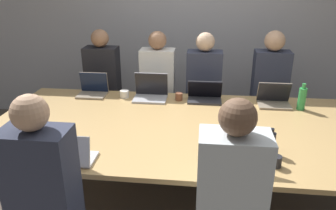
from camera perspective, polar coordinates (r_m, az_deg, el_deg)
ground_plane at (r=3.33m, az=2.90°, el=-15.58°), size 24.00×24.00×0.00m
curtain_wall at (r=4.62m, az=4.86°, el=14.02°), size 12.00×0.06×2.80m
conference_table at (r=2.95m, az=3.16°, el=-4.43°), size 3.54×1.68×0.77m
laptop_near_midright at (r=2.37m, az=11.76°, el=-8.52°), size 0.36×0.27×0.27m
cup_near_midright at (r=2.44m, az=18.28°, el=-9.30°), size 0.08×0.08×0.08m
bottle_near_midright at (r=2.57m, az=17.44°, el=-6.29°), size 0.07×0.07×0.20m
laptop_far_center at (r=3.50m, az=6.40°, el=1.77°), size 0.36×0.22×0.22m
person_far_center at (r=3.89m, az=6.13°, el=1.74°), size 0.40×0.24×1.43m
cup_far_center at (r=3.50m, az=1.92°, el=1.47°), size 0.08×0.08×0.08m
laptop_near_left at (r=2.45m, az=-16.71°, el=-8.25°), size 0.33×0.23×0.23m
person_near_left at (r=2.24m, az=-20.52°, el=-16.24°), size 0.40×0.24×1.43m
laptop_far_right at (r=3.53m, az=17.96°, el=1.07°), size 0.33×0.23×0.23m
person_far_right at (r=4.05m, az=17.08°, el=1.94°), size 0.40×0.24×1.45m
bottle_far_right at (r=3.49m, az=22.30°, el=1.06°), size 0.08×0.08×0.27m
laptop_far_midleft at (r=3.54m, az=-3.01°, el=2.39°), size 0.36×0.26×0.27m
person_far_midleft at (r=3.97m, az=-1.75°, el=2.25°), size 0.40×0.24×1.43m
cup_far_midleft at (r=3.60m, az=-7.59°, el=1.91°), size 0.10×0.10×0.08m
laptop_far_left at (r=3.74m, az=-12.93°, el=2.81°), size 0.31×0.24×0.24m
person_far_left at (r=4.16m, az=-11.13°, el=2.79°), size 0.40×0.24×1.43m
stapler at (r=2.69m, az=10.09°, el=-5.73°), size 0.06×0.15×0.05m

